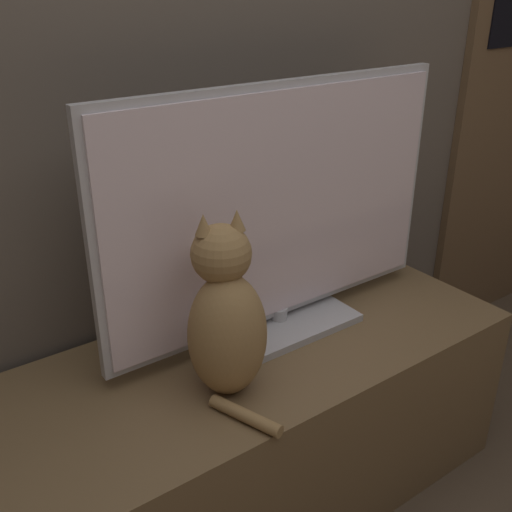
{
  "coord_description": "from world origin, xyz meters",
  "views": [
    {
      "loc": [
        -0.66,
        -0.12,
        1.33
      ],
      "look_at": [
        0.06,
        0.89,
        0.75
      ],
      "focal_mm": 42.0,
      "sensor_mm": 36.0,
      "label": 1
    }
  ],
  "objects": [
    {
      "name": "cat",
      "position": [
        -0.07,
        0.82,
        0.66
      ],
      "size": [
        0.21,
        0.31,
        0.42
      ],
      "rotation": [
        0.0,
        0.0,
        -0.27
      ],
      "color": "#997547",
      "rests_on": "tv_stand"
    },
    {
      "name": "tv_stand",
      "position": [
        0.0,
        0.9,
        0.24
      ],
      "size": [
        1.51,
        0.55,
        0.48
      ],
      "color": "brown",
      "rests_on": "ground_plane"
    },
    {
      "name": "tv",
      "position": [
        0.19,
        0.97,
        0.79
      ],
      "size": [
        0.98,
        0.24,
        0.64
      ],
      "color": "#B7B7BC",
      "rests_on": "tv_stand"
    }
  ]
}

